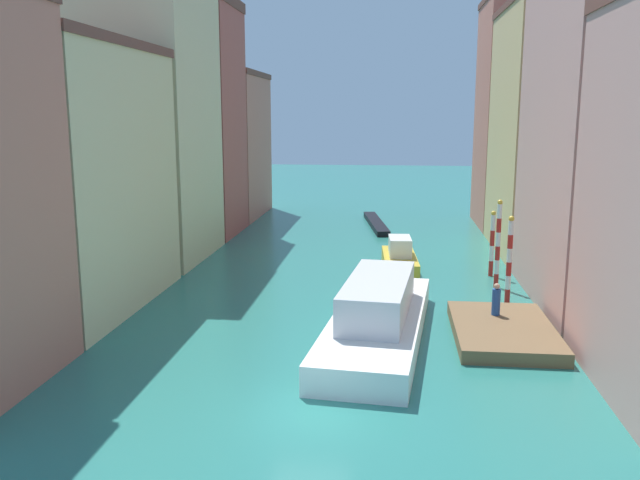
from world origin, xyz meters
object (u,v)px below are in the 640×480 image
mooring_pole_1 (498,243)px  vaporetto_white (378,316)px  motorboat_0 (400,259)px  person_on_dock (496,300)px  mooring_pole_0 (509,259)px  gondola_black (376,223)px  mooring_pole_2 (492,243)px  waterfront_dock (503,331)px

mooring_pole_1 → vaporetto_white: mooring_pole_1 is taller
motorboat_0 → person_on_dock: bearing=-68.6°
mooring_pole_0 → mooring_pole_1: bearing=92.4°
mooring_pole_0 → motorboat_0: bearing=129.4°
gondola_black → mooring_pole_2: bearing=-67.0°
gondola_black → waterfront_dock: bearing=-77.6°
waterfront_dock → mooring_pole_2: 10.98m
waterfront_dock → motorboat_0: size_ratio=1.13×
waterfront_dock → mooring_pole_0: mooring_pole_0 is taller
waterfront_dock → mooring_pole_2: bearing=84.7°
mooring_pole_1 → motorboat_0: size_ratio=0.80×
waterfront_dock → gondola_black: 28.00m
mooring_pole_1 → waterfront_dock: bearing=-96.4°
mooring_pole_2 → person_on_dock: bearing=-96.8°
mooring_pole_2 → vaporetto_white: bearing=-118.2°
mooring_pole_0 → vaporetto_white: bearing=-135.7°
person_on_dock → mooring_pole_1: mooring_pole_1 is taller
waterfront_dock → mooring_pole_1: bearing=83.6°
gondola_black → person_on_dock: bearing=-77.2°
vaporetto_white → gondola_black: (-0.83, 28.08, -0.76)m
person_on_dock → mooring_pole_2: (1.12, 9.46, 0.72)m
vaporetto_white → person_on_dock: bearing=22.4°
mooring_pole_1 → mooring_pole_2: size_ratio=1.25×
mooring_pole_1 → mooring_pole_2: bearing=88.3°
waterfront_dock → vaporetto_white: vaporetto_white is taller
mooring_pole_0 → gondola_black: mooring_pole_0 is taller
mooring_pole_1 → motorboat_0: (-5.11, 3.49, -1.73)m
mooring_pole_0 → mooring_pole_2: (-0.04, 5.47, -0.28)m
waterfront_dock → mooring_pole_1: mooring_pole_1 is taller
vaporetto_white → motorboat_0: 12.50m
waterfront_dock → mooring_pole_2: (1.00, 10.81, 1.65)m
gondola_black → motorboat_0: motorboat_0 is taller
waterfront_dock → mooring_pole_2: mooring_pole_2 is taller
person_on_dock → gondola_black: (-5.90, 25.99, -0.99)m
person_on_dock → mooring_pole_2: bearing=83.2°
waterfront_dock → motorboat_0: (-4.19, 11.72, 0.41)m
mooring_pole_1 → mooring_pole_2: mooring_pole_1 is taller
motorboat_0 → gondola_black: bearing=96.7°
waterfront_dock → vaporetto_white: bearing=-171.9°
mooring_pole_2 → vaporetto_white: 13.13m
motorboat_0 → mooring_pole_0: bearing=-50.6°
waterfront_dock → mooring_pole_1: size_ratio=1.41×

